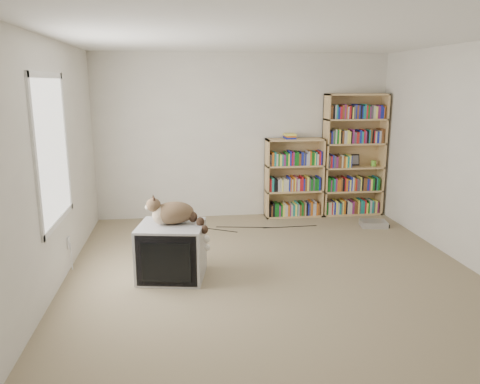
{
  "coord_description": "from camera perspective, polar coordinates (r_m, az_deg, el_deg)",
  "views": [
    {
      "loc": [
        -0.98,
        -4.63,
        2.05
      ],
      "look_at": [
        -0.25,
        1.0,
        0.73
      ],
      "focal_mm": 35.0,
      "sensor_mm": 36.0,
      "label": 1
    }
  ],
  "objects": [
    {
      "name": "floor",
      "position": [
        5.16,
        4.22,
        -10.35
      ],
      "size": [
        4.5,
        5.0,
        0.01
      ],
      "primitive_type": "cube",
      "color": "tan",
      "rests_on": "ground"
    },
    {
      "name": "wall_back",
      "position": [
        7.24,
        0.41,
        6.76
      ],
      "size": [
        4.5,
        0.02,
        2.5
      ],
      "primitive_type": "cube",
      "color": "beige",
      "rests_on": "floor"
    },
    {
      "name": "wall_front",
      "position": [
        2.48,
        16.41,
        -6.32
      ],
      "size": [
        4.5,
        0.02,
        2.5
      ],
      "primitive_type": "cube",
      "color": "beige",
      "rests_on": "floor"
    },
    {
      "name": "wall_left",
      "position": [
        4.87,
        -22.45,
        2.64
      ],
      "size": [
        0.02,
        5.0,
        2.5
      ],
      "primitive_type": "cube",
      "color": "beige",
      "rests_on": "floor"
    },
    {
      "name": "wall_right",
      "position": [
        5.7,
        27.23,
        3.58
      ],
      "size": [
        0.02,
        5.0,
        2.5
      ],
      "primitive_type": "cube",
      "color": "beige",
      "rests_on": "floor"
    },
    {
      "name": "ceiling",
      "position": [
        4.76,
        4.75,
        18.48
      ],
      "size": [
        4.5,
        5.0,
        0.02
      ],
      "primitive_type": "cube",
      "color": "white",
      "rests_on": "wall_back"
    },
    {
      "name": "window",
      "position": [
        5.04,
        -21.89,
        4.73
      ],
      "size": [
        0.02,
        1.22,
        1.52
      ],
      "primitive_type": "cube",
      "color": "white",
      "rests_on": "wall_left"
    },
    {
      "name": "crt_tv",
      "position": [
        5.12,
        -8.3,
        -7.11
      ],
      "size": [
        0.78,
        0.72,
        0.59
      ],
      "rotation": [
        0.0,
        0.0,
        -0.18
      ],
      "color": "#A9AAAC",
      "rests_on": "floor"
    },
    {
      "name": "cat",
      "position": [
        5.0,
        -7.53,
        -2.94
      ],
      "size": [
        0.68,
        0.47,
        0.52
      ],
      "rotation": [
        0.0,
        0.0,
        0.13
      ],
      "color": "#322314",
      "rests_on": "crt_tv"
    },
    {
      "name": "bookcase_tall",
      "position": [
        7.59,
        13.61,
        4.01
      ],
      "size": [
        0.95,
        0.3,
        1.9
      ],
      "color": "tan",
      "rests_on": "floor"
    },
    {
      "name": "bookcase_short",
      "position": [
        7.36,
        6.56,
        1.32
      ],
      "size": [
        0.89,
        0.3,
        1.23
      ],
      "color": "tan",
      "rests_on": "floor"
    },
    {
      "name": "book_stack",
      "position": [
        7.24,
        6.04,
        6.79
      ],
      "size": [
        0.18,
        0.23,
        0.07
      ],
      "primitive_type": "cube",
      "color": "red",
      "rests_on": "bookcase_short"
    },
    {
      "name": "green_mug",
      "position": [
        7.71,
        15.95,
        3.4
      ],
      "size": [
        0.08,
        0.08,
        0.09
      ],
      "primitive_type": "cylinder",
      "color": "#72C939",
      "rests_on": "bookcase_tall"
    },
    {
      "name": "framed_print",
      "position": [
        7.69,
        13.85,
        3.84
      ],
      "size": [
        0.13,
        0.05,
        0.18
      ],
      "primitive_type": "cube",
      "rotation": [
        -0.17,
        0.0,
        0.0
      ],
      "color": "black",
      "rests_on": "bookcase_tall"
    },
    {
      "name": "dvd_player",
      "position": [
        7.14,
        15.96,
        -3.74
      ],
      "size": [
        0.41,
        0.32,
        0.09
      ],
      "primitive_type": "cube",
      "rotation": [
        0.0,
        0.0,
        -0.16
      ],
      "color": "silver",
      "rests_on": "floor"
    },
    {
      "name": "wall_outlet",
      "position": [
        5.57,
        -20.17,
        -5.82
      ],
      "size": [
        0.01,
        0.08,
        0.13
      ],
      "primitive_type": "cube",
      "color": "silver",
      "rests_on": "wall_left"
    },
    {
      "name": "floor_cables",
      "position": [
        6.71,
        1.76,
        -4.67
      ],
      "size": [
        1.2,
        0.7,
        0.01
      ],
      "primitive_type": null,
      "color": "black",
      "rests_on": "floor"
    }
  ]
}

